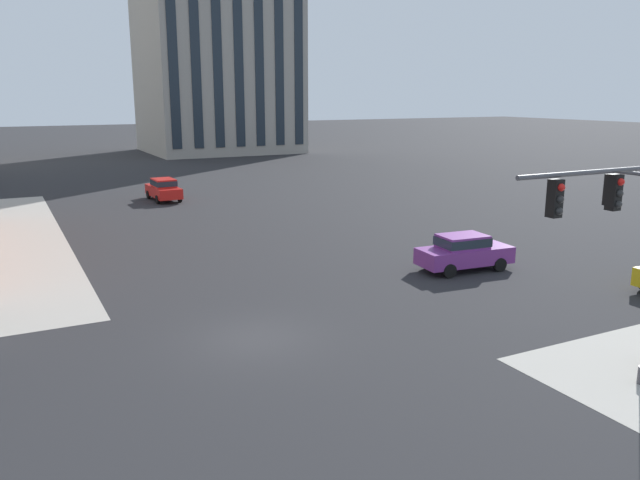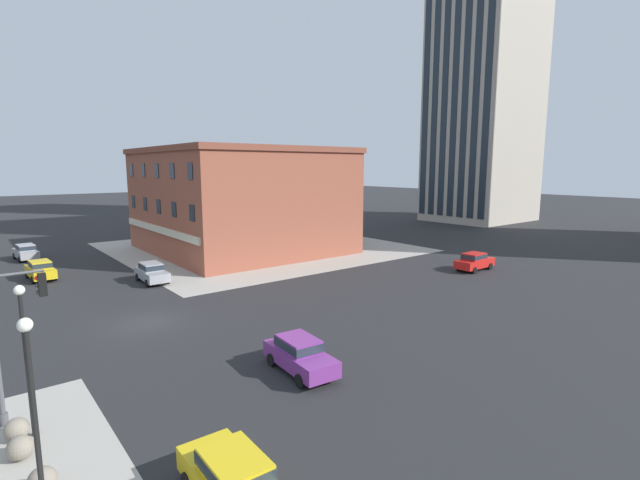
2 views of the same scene
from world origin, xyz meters
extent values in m
plane|color=#262628|center=(0.00, 0.00, 0.00)|extent=(320.00, 320.00, 0.00)
cylinder|color=#4C4C51|center=(5.86, -8.17, 6.14)|extent=(5.29, 0.12, 0.12)
cylinder|color=#4C4C51|center=(8.50, -7.27, 5.84)|extent=(0.11, 1.80, 0.11)
cube|color=black|center=(6.47, -8.17, 5.59)|extent=(0.28, 0.28, 0.90)
sphere|color=red|center=(6.47, -8.33, 5.87)|extent=(0.18, 0.18, 0.18)
sphere|color=#282828|center=(6.47, -8.33, 5.59)|extent=(0.18, 0.18, 0.18)
sphere|color=#282828|center=(6.47, -8.33, 5.31)|extent=(0.18, 0.18, 0.18)
cube|color=black|center=(4.44, -8.17, 5.59)|extent=(0.28, 0.28, 0.90)
sphere|color=red|center=(4.44, -8.33, 5.87)|extent=(0.18, 0.18, 0.18)
sphere|color=#282828|center=(4.44, -8.33, 5.59)|extent=(0.18, 0.18, 0.18)
sphere|color=#282828|center=(4.44, -8.33, 5.31)|extent=(0.18, 0.18, 0.18)
cube|color=black|center=(8.50, -6.47, 5.29)|extent=(0.28, 0.28, 0.90)
sphere|color=red|center=(8.50, -6.63, 5.57)|extent=(0.18, 0.18, 0.18)
sphere|color=#282828|center=(8.50, -6.63, 5.29)|extent=(0.18, 0.18, 0.18)
sphere|color=#282828|center=(8.50, -6.63, 5.01)|extent=(0.18, 0.18, 0.18)
cube|color=#7A3389|center=(11.75, 3.49, 0.70)|extent=(4.53, 2.12, 0.76)
cube|color=#7A3389|center=(11.61, 3.50, 1.38)|extent=(2.23, 1.66, 0.60)
cube|color=#232D38|center=(11.61, 3.50, 1.38)|extent=(2.32, 1.71, 0.40)
cylinder|color=black|center=(13.18, 4.21, 0.32)|extent=(0.66, 0.27, 0.64)
cylinder|color=black|center=(13.05, 2.54, 0.32)|extent=(0.66, 0.27, 0.64)
cylinder|color=black|center=(10.46, 4.43, 0.32)|extent=(0.66, 0.27, 0.64)
cylinder|color=black|center=(10.33, 2.77, 0.32)|extent=(0.66, 0.27, 0.64)
cube|color=red|center=(4.18, 29.64, 0.70)|extent=(1.89, 4.45, 0.76)
cube|color=red|center=(4.18, 29.49, 1.38)|extent=(1.56, 2.16, 0.60)
cube|color=#232D38|center=(4.18, 29.49, 1.38)|extent=(1.60, 2.25, 0.40)
cylinder|color=black|center=(3.30, 30.97, 0.32)|extent=(0.24, 0.65, 0.64)
cylinder|color=black|center=(4.97, 31.03, 0.32)|extent=(0.24, 0.65, 0.64)
cylinder|color=black|center=(3.38, 28.25, 0.32)|extent=(0.24, 0.65, 0.64)
cylinder|color=black|center=(5.05, 28.30, 0.32)|extent=(0.24, 0.65, 0.64)
camera|label=1|loc=(-7.16, -18.72, 7.97)|focal=35.62mm
camera|label=2|loc=(28.77, -8.77, 9.80)|focal=25.79mm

